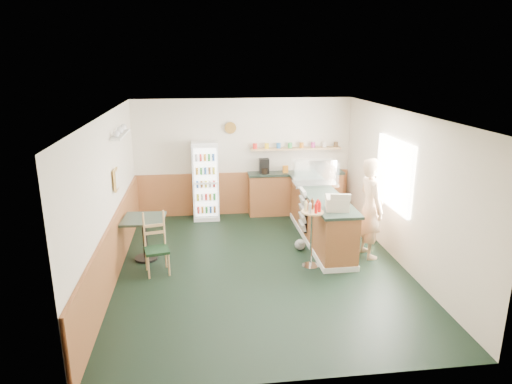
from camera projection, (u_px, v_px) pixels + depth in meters
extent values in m
plane|color=black|center=(261.00, 267.00, 8.08)|extent=(6.00, 6.00, 0.00)
cube|color=beige|center=(244.00, 157.00, 10.57)|extent=(5.00, 0.02, 2.70)
cube|color=beige|center=(108.00, 199.00, 7.40)|extent=(0.02, 6.00, 2.70)
cube|color=beige|center=(403.00, 189.00, 8.00)|extent=(0.02, 6.00, 2.70)
cube|color=silver|center=(261.00, 113.00, 7.32)|extent=(5.00, 6.00, 0.02)
cube|color=#A86036|center=(244.00, 193.00, 10.77)|extent=(4.98, 0.05, 1.00)
cube|color=#A86036|center=(115.00, 248.00, 7.64)|extent=(0.05, 5.98, 1.00)
cube|color=white|center=(394.00, 174.00, 8.22)|extent=(0.06, 1.45, 1.25)
cube|color=#DAA951|center=(116.00, 180.00, 7.83)|extent=(0.03, 0.32, 0.38)
cube|color=white|center=(120.00, 134.00, 8.11)|extent=(0.18, 1.20, 0.03)
cylinder|color=olive|center=(230.00, 128.00, 10.27)|extent=(0.26, 0.04, 0.26)
cube|color=#A86036|center=(320.00, 218.00, 9.13)|extent=(0.60, 2.95, 0.95)
cube|color=white|center=(320.00, 238.00, 9.25)|extent=(0.64, 2.97, 0.10)
cube|color=#28372D|center=(321.00, 194.00, 8.99)|extent=(0.68, 3.01, 0.05)
cube|color=#A86036|center=(295.00, 194.00, 10.75)|extent=(2.20, 0.38, 0.95)
cube|color=#28372D|center=(296.00, 173.00, 10.61)|extent=(2.24, 0.42, 0.05)
cube|color=tan|center=(296.00, 149.00, 10.53)|extent=(2.10, 0.22, 0.04)
cube|color=black|center=(264.00, 166.00, 10.47)|extent=(0.22, 0.18, 0.34)
cylinder|color=#B2664C|center=(255.00, 146.00, 10.39)|extent=(0.10, 0.10, 0.12)
cylinder|color=#B2664C|center=(267.00, 146.00, 10.43)|extent=(0.10, 0.10, 0.12)
cylinder|color=#B2664C|center=(278.00, 146.00, 10.46)|extent=(0.10, 0.10, 0.12)
cylinder|color=#B2664C|center=(290.00, 145.00, 10.49)|extent=(0.10, 0.10, 0.12)
cylinder|color=#B2664C|center=(302.00, 145.00, 10.52)|extent=(0.10, 0.10, 0.12)
cylinder|color=#B2664C|center=(313.00, 145.00, 10.55)|extent=(0.10, 0.10, 0.12)
cylinder|color=#B2664C|center=(324.00, 145.00, 10.59)|extent=(0.10, 0.10, 0.12)
cylinder|color=#B2664C|center=(336.00, 144.00, 10.62)|extent=(0.10, 0.10, 0.12)
cube|color=white|center=(205.00, 180.00, 10.37)|extent=(0.58, 0.41, 1.77)
cube|color=white|center=(206.00, 183.00, 10.15)|extent=(0.49, 0.02, 1.56)
cube|color=silver|center=(206.00, 183.00, 10.08)|extent=(0.53, 0.02, 1.62)
cube|color=silver|center=(315.00, 184.00, 9.49)|extent=(0.90, 0.47, 0.06)
cube|color=silver|center=(315.00, 172.00, 9.42)|extent=(0.88, 0.45, 0.45)
cube|color=beige|center=(337.00, 203.00, 7.97)|extent=(0.46, 0.48, 0.22)
imported|color=tan|center=(371.00, 208.00, 8.30)|extent=(0.50, 0.66, 1.86)
cylinder|color=silver|center=(310.00, 266.00, 8.10)|extent=(0.30, 0.30, 0.02)
cylinder|color=silver|center=(311.00, 239.00, 7.96)|extent=(0.04, 0.04, 1.01)
cylinder|color=tan|center=(312.00, 212.00, 7.82)|extent=(0.39, 0.39, 0.03)
cylinder|color=red|center=(319.00, 207.00, 7.76)|extent=(0.05, 0.05, 0.17)
cylinder|color=red|center=(318.00, 205.00, 7.86)|extent=(0.05, 0.05, 0.17)
cylinder|color=red|center=(312.00, 204.00, 7.90)|extent=(0.05, 0.05, 0.17)
cylinder|color=red|center=(307.00, 205.00, 7.87)|extent=(0.05, 0.05, 0.17)
cylinder|color=red|center=(306.00, 207.00, 7.77)|extent=(0.05, 0.05, 0.17)
cylinder|color=red|center=(310.00, 208.00, 7.69)|extent=(0.05, 0.05, 0.17)
cylinder|color=red|center=(316.00, 208.00, 7.69)|extent=(0.05, 0.05, 0.17)
cube|color=black|center=(303.00, 229.00, 9.19)|extent=(0.05, 0.42, 0.03)
cube|color=beige|center=(302.00, 226.00, 9.17)|extent=(0.09, 0.39, 0.15)
cube|color=black|center=(303.00, 221.00, 9.14)|extent=(0.05, 0.42, 0.03)
cube|color=beige|center=(302.00, 217.00, 9.12)|extent=(0.09, 0.39, 0.15)
cube|color=black|center=(304.00, 213.00, 9.09)|extent=(0.05, 0.42, 0.03)
cube|color=beige|center=(303.00, 209.00, 9.07)|extent=(0.09, 0.39, 0.15)
cube|color=black|center=(304.00, 204.00, 9.04)|extent=(0.05, 0.42, 0.03)
cube|color=beige|center=(303.00, 201.00, 9.02)|extent=(0.09, 0.39, 0.15)
cube|color=black|center=(304.00, 196.00, 8.99)|extent=(0.05, 0.42, 0.03)
cube|color=beige|center=(303.00, 193.00, 8.97)|extent=(0.09, 0.39, 0.15)
cylinder|color=black|center=(146.00, 258.00, 8.39)|extent=(0.42, 0.42, 0.04)
cylinder|color=black|center=(145.00, 239.00, 8.28)|extent=(0.08, 0.08, 0.73)
cube|color=#28372D|center=(143.00, 219.00, 8.17)|extent=(0.78, 0.78, 0.04)
cube|color=black|center=(157.00, 250.00, 7.74)|extent=(0.47, 0.47, 0.05)
cylinder|color=tan|center=(146.00, 267.00, 7.62)|extent=(0.03, 0.03, 0.41)
cylinder|color=tan|center=(167.00, 266.00, 7.66)|extent=(0.03, 0.03, 0.41)
cylinder|color=tan|center=(148.00, 258.00, 7.94)|extent=(0.03, 0.03, 0.41)
cylinder|color=tan|center=(168.00, 257.00, 7.98)|extent=(0.03, 0.03, 0.41)
cube|color=tan|center=(156.00, 229.00, 7.82)|extent=(0.36, 0.11, 0.64)
sphere|color=gray|center=(300.00, 245.00, 8.78)|extent=(0.21, 0.21, 0.21)
sphere|color=gray|center=(301.00, 243.00, 8.66)|extent=(0.12, 0.12, 0.12)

